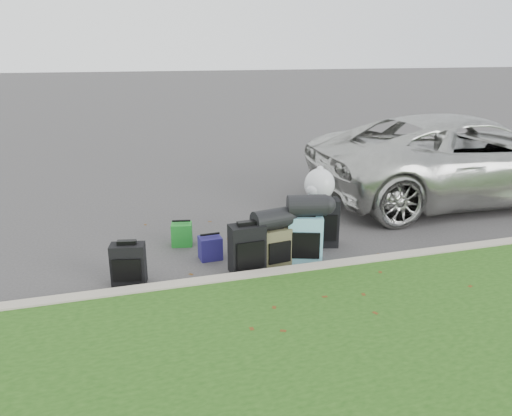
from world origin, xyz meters
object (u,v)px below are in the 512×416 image
object	(u,v)px
suitcase_large_black_left	(247,249)
tote_green	(182,234)
tote_navy	(210,248)
suitcase_small_black	(128,264)
suitcase_olive	(275,247)
suitcase_teal	(305,239)
suv	(465,158)
suitcase_large_black_right	(322,222)

from	to	relation	value
suitcase_large_black_left	tote_green	bearing A→B (deg)	116.65
tote_green	tote_navy	world-z (taller)	tote_green
suitcase_small_black	tote_green	size ratio (longest dim) A/B	1.54
suitcase_small_black	tote_navy	bearing A→B (deg)	34.18
suitcase_olive	suitcase_teal	xyz separation A→B (m)	(0.40, 0.00, 0.06)
suitcase_teal	suv	bearing A→B (deg)	45.12
suitcase_large_black_left	suitcase_olive	world-z (taller)	suitcase_large_black_left
suitcase_olive	tote_navy	xyz separation A→B (m)	(-0.75, 0.45, -0.10)
suitcase_olive	suitcase_large_black_right	xyz separation A→B (m)	(0.85, 0.48, 0.09)
tote_green	tote_navy	distance (m)	0.66
suitcase_small_black	suitcase_large_black_right	xyz separation A→B (m)	(2.67, 0.47, 0.09)
suv	tote_navy	xyz separation A→B (m)	(-5.01, -1.40, -0.62)
suv	suitcase_teal	xyz separation A→B (m)	(-3.85, -1.85, -0.46)
suitcase_olive	suitcase_teal	distance (m)	0.41
suitcase_large_black_left	suitcase_large_black_right	size ratio (longest dim) A/B	0.90
suitcase_small_black	suitcase_large_black_right	world-z (taller)	suitcase_large_black_right
suv	suitcase_olive	distance (m)	4.67
suitcase_large_black_right	tote_navy	size ratio (longest dim) A/B	2.22
suitcase_teal	suitcase_small_black	bearing A→B (deg)	-160.80
suitcase_small_black	suitcase_large_black_right	distance (m)	2.72
suitcase_small_black	suitcase_olive	size ratio (longest dim) A/B	0.98
suitcase_teal	tote_navy	xyz separation A→B (m)	(-1.16, 0.45, -0.16)
suv	tote_green	size ratio (longest dim) A/B	17.29
suitcase_small_black	suitcase_large_black_left	size ratio (longest dim) A/B	0.80
suitcase_small_black	suitcase_large_black_left	bearing A→B (deg)	8.37
suitcase_small_black	tote_green	xyz separation A→B (m)	(0.78, 1.03, -0.09)
suitcase_large_black_right	suitcase_olive	bearing A→B (deg)	-134.67
suitcase_small_black	tote_green	distance (m)	1.30
suv	tote_navy	distance (m)	5.24
suitcase_small_black	suitcase_large_black_left	world-z (taller)	suitcase_large_black_left
suitcase_small_black	suitcase_teal	xyz separation A→B (m)	(2.23, -0.01, 0.07)
tote_green	suv	bearing A→B (deg)	20.84
suitcase_large_black_right	tote_green	world-z (taller)	suitcase_large_black_right
suitcase_teal	tote_green	distance (m)	1.79
suitcase_large_black_left	suitcase_olive	size ratio (longest dim) A/B	1.22
suitcase_teal	suitcase_large_black_right	distance (m)	0.66
suv	suitcase_teal	size ratio (longest dim) A/B	8.81
suv	tote_green	world-z (taller)	suv
suv	suitcase_small_black	xyz separation A→B (m)	(-6.08, -1.84, -0.53)
suitcase_large_black_right	tote_navy	world-z (taller)	suitcase_large_black_right
suitcase_large_black_left	suitcase_large_black_right	world-z (taller)	suitcase_large_black_right
suv	suitcase_large_black_right	world-z (taller)	suv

